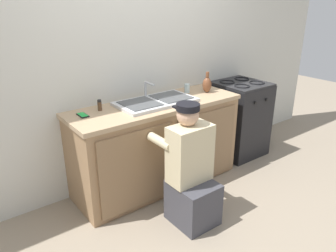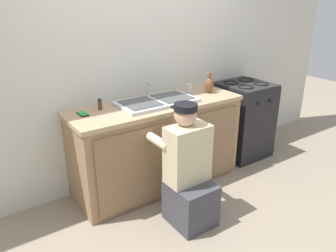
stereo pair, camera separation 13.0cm
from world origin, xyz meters
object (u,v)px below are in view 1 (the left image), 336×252
object	(u,v)px
sink_double_basin	(156,101)
cell_phone	(83,115)
plumber_person	(191,175)
stove_range	(239,118)
water_glass	(187,88)
spice_bottle_pepper	(100,105)
vase_decorative	(207,84)

from	to	relation	value
sink_double_basin	cell_phone	bearing A→B (deg)	172.92
plumber_person	stove_range	bearing A→B (deg)	26.38
sink_double_basin	stove_range	size ratio (longest dim) A/B	0.84
plumber_person	cell_phone	world-z (taller)	plumber_person
water_glass	spice_bottle_pepper	bearing A→B (deg)	178.60
stove_range	spice_bottle_pepper	distance (m)	1.91
sink_double_basin	vase_decorative	bearing A→B (deg)	-1.37
sink_double_basin	plumber_person	bearing A→B (deg)	-100.03
stove_range	cell_phone	bearing A→B (deg)	177.33
cell_phone	plumber_person	bearing A→B (deg)	-52.05
water_glass	vase_decorative	bearing A→B (deg)	-33.52
cell_phone	water_glass	world-z (taller)	water_glass
spice_bottle_pepper	vase_decorative	world-z (taller)	vase_decorative
sink_double_basin	vase_decorative	xyz separation A→B (m)	(0.68, -0.02, 0.07)
spice_bottle_pepper	water_glass	xyz separation A→B (m)	(1.05, -0.03, -0.00)
sink_double_basin	cell_phone	world-z (taller)	sink_double_basin
spice_bottle_pepper	cell_phone	world-z (taller)	spice_bottle_pepper
vase_decorative	spice_bottle_pepper	bearing A→B (deg)	173.17
plumber_person	vase_decorative	xyz separation A→B (m)	(0.81, 0.68, 0.55)
spice_bottle_pepper	water_glass	distance (m)	1.05
cell_phone	water_glass	bearing A→B (deg)	0.63
spice_bottle_pepper	plumber_person	bearing A→B (deg)	-62.75
spice_bottle_pepper	water_glass	bearing A→B (deg)	-1.40
vase_decorative	water_glass	bearing A→B (deg)	146.48
stove_range	spice_bottle_pepper	bearing A→B (deg)	175.84
cell_phone	water_glass	xyz separation A→B (m)	(1.24, 0.01, 0.04)
stove_range	plumber_person	size ratio (longest dim) A/B	0.86
vase_decorative	plumber_person	bearing A→B (deg)	-139.67
stove_range	vase_decorative	distance (m)	0.81
vase_decorative	cell_phone	xyz separation A→B (m)	(-1.42, 0.11, -0.08)
spice_bottle_pepper	vase_decorative	xyz separation A→B (m)	(1.23, -0.15, 0.04)
spice_bottle_pepper	water_glass	world-z (taller)	spice_bottle_pepper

